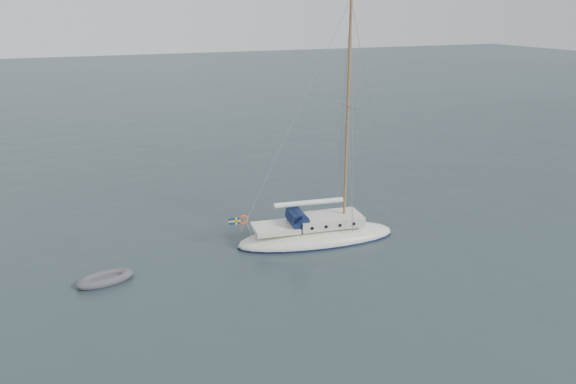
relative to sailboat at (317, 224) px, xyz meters
name	(u,v)px	position (x,y,z in m)	size (l,w,h in m)	color
ground	(274,257)	(-3.34, -1.26, -1.13)	(300.00, 300.00, 0.00)	black
sailboat	(317,224)	(0.00, 0.00, 0.00)	(10.46, 3.13, 14.89)	silver
dinghy	(105,279)	(-12.66, -0.73, -0.94)	(3.04, 1.37, 0.44)	#46464B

